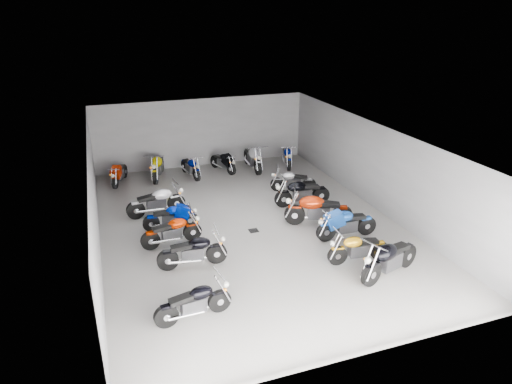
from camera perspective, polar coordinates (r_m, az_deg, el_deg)
ground at (r=16.13m, az=-0.88°, el=-4.10°), size 14.00×14.00×0.00m
wall_back at (r=21.94m, az=-6.76°, el=7.39°), size 10.00×0.10×3.20m
wall_left at (r=14.81m, az=-19.59°, el=-1.14°), size 0.10×14.00×3.20m
wall_right at (r=17.62m, az=14.72°, el=3.10°), size 0.10×14.00×3.20m
ceiling at (r=14.99m, az=-0.95°, el=7.01°), size 10.00×14.00×0.04m
drain_grate at (r=15.70m, az=-0.30°, el=-4.84°), size 0.32×0.32×0.01m
motorcycle_left_a at (r=11.50m, az=-7.72°, el=-13.49°), size 1.97×0.45×0.87m
motorcycle_left_c at (r=13.57m, az=-7.86°, el=-7.35°), size 2.08×0.44×0.91m
motorcycle_left_d at (r=14.87m, az=-10.42°, el=-4.82°), size 2.00×0.47×0.88m
motorcycle_left_e at (r=15.88m, az=-10.55°, el=-3.12°), size 1.90×0.43×0.83m
motorcycle_left_f at (r=17.07m, az=-12.30°, el=-1.17°), size 2.18×0.50×0.96m
motorcycle_right_a at (r=13.50m, az=16.36°, el=-7.99°), size 2.26×0.90×1.03m
motorcycle_right_b at (r=14.01m, az=12.65°, el=-6.84°), size 1.97×0.44×0.87m
motorcycle_right_c at (r=15.31m, az=11.18°, el=-3.91°), size 2.15×0.43×0.95m
motorcycle_right_d at (r=16.03m, az=7.73°, el=-2.22°), size 2.29×1.03×1.06m
motorcycle_right_e at (r=17.57m, az=5.72°, el=-0.04°), size 2.21×0.48×0.97m
motorcycle_right_f at (r=18.90m, az=4.61°, el=1.40°), size 1.81×0.83×0.84m
motorcycle_back_a at (r=20.59m, az=-16.74°, el=2.26°), size 0.78×1.83×0.84m
motorcycle_back_b at (r=20.76m, az=-12.18°, el=3.18°), size 0.81×2.28×1.02m
motorcycle_back_c at (r=20.69m, az=-8.16°, el=3.13°), size 0.54×1.95×0.86m
motorcycle_back_d at (r=21.23m, az=-4.13°, el=3.77°), size 0.76×1.85×0.84m
motorcycle_back_e at (r=21.39m, az=-0.40°, el=4.29°), size 0.48×2.38×1.05m
motorcycle_back_f at (r=21.96m, az=3.92°, el=4.53°), size 0.71×2.04×0.92m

